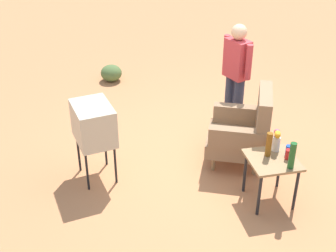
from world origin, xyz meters
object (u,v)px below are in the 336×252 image
Objects in this scene: armchair at (245,130)px; person_standing at (236,72)px; bottle_tall_amber at (269,145)px; tv_on_stand at (94,124)px; soda_can_red at (288,154)px; side_table at (272,165)px; soda_can_blue at (288,150)px; flower_vase at (277,140)px; bottle_wine_green at (292,156)px.

armchair is 1.00m from person_standing.
armchair is at bearing -10.43° from person_standing.
person_standing reaches higher than bottle_tall_amber.
soda_can_red is at bearing 65.74° from tv_on_stand.
soda_can_blue reaches higher than side_table.
armchair is at bearing -170.24° from flower_vase.
person_standing is 5.12× the size of bottle_wine_green.
side_table is at bearing -4.93° from person_standing.
tv_on_stand is 2.26m from person_standing.
soda_can_red is (0.87, 0.18, 0.15)m from armchair.
tv_on_stand is 8.44× the size of soda_can_red.
person_standing is at bearing 169.57° from armchair.
tv_on_stand is 2.33m from soda_can_red.
bottle_tall_amber is (-0.11, -0.20, 0.09)m from soda_can_red.
side_table is 2.18m from tv_on_stand.
flower_vase is (0.76, 2.06, -0.04)m from tv_on_stand.
person_standing is at bearing 173.73° from bottle_tall_amber.
soda_can_red is 0.38× the size of bottle_wine_green.
soda_can_red is (0.03, 0.16, 0.15)m from side_table.
soda_can_red is at bearing 11.58° from armchair.
flower_vase is (-0.12, -0.10, 0.09)m from soda_can_blue.
tv_on_stand is 3.22× the size of bottle_wine_green.
soda_can_blue is (0.88, 2.16, -0.13)m from tv_on_stand.
soda_can_blue is at bearing 152.71° from soda_can_red.
flower_vase is at bearing 9.76° from armchair.
side_table is at bearing -101.29° from soda_can_red.
soda_can_blue is at bearing 41.75° from flower_vase.
tv_on_stand is 3.89× the size of flower_vase.
bottle_tall_amber reaches higher than side_table.
bottle_wine_green is at bearing 7.29° from armchair.
armchair is at bearing -179.05° from side_table.
bottle_tall_amber is 0.32m from bottle_wine_green.
soda_can_blue is at bearing 160.71° from bottle_wine_green.
side_table is 4.84× the size of soda_can_red.
person_standing is 1.57m from flower_vase.
side_table is at bearing 21.45° from bottle_tall_amber.
flower_vase is (0.68, 0.12, 0.24)m from armchair.
person_standing is 1.93m from bottle_wine_green.
flower_vase is at bearing -138.25° from soda_can_blue.
soda_can_red is 0.46× the size of flower_vase.
person_standing reaches higher than armchair.
bottle_wine_green reaches higher than soda_can_red.
tv_on_stand reaches higher than side_table.
side_table is 0.34m from bottle_wine_green.
soda_can_red is 0.41× the size of bottle_tall_amber.
flower_vase is at bearing -1.71° from person_standing.
side_table is 0.57× the size of tv_on_stand.
soda_can_blue is at bearing 102.98° from side_table.
armchair is 3.31× the size of bottle_wine_green.
side_table is 0.25m from bottle_tall_amber.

